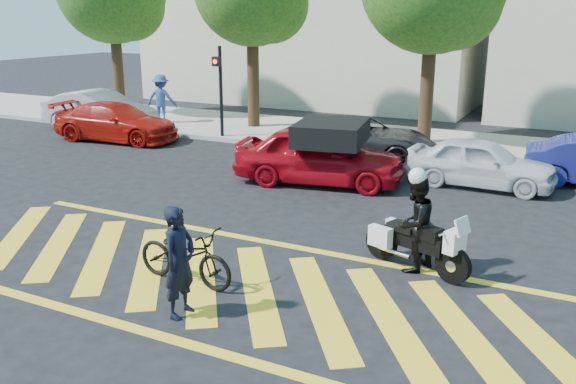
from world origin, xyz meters
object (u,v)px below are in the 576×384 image
at_px(red_convertible, 319,155).
at_px(parked_far_left, 100,111).
at_px(officer_bike, 180,262).
at_px(bicycle, 185,255).
at_px(police_motorcycle, 415,242).
at_px(parked_left, 116,122).
at_px(parked_mid_left, 359,139).
at_px(parked_mid_right, 481,163).
at_px(officer_moto, 415,224).

relative_size(red_convertible, parked_far_left, 0.97).
relative_size(officer_bike, bicycle, 0.91).
distance_m(police_motorcycle, parked_far_left, 15.79).
bearing_deg(police_motorcycle, officer_bike, -109.72).
height_order(officer_bike, bicycle, officer_bike).
distance_m(parked_far_left, parked_left, 2.11).
relative_size(parked_far_left, parked_left, 1.00).
distance_m(police_motorcycle, parked_mid_left, 8.20).
bearing_deg(parked_left, officer_bike, -140.24).
bearing_deg(parked_mid_right, red_convertible, 113.79).
height_order(officer_moto, parked_far_left, officer_moto).
distance_m(officer_bike, parked_mid_left, 10.51).
relative_size(officer_moto, parked_left, 0.38).
distance_m(bicycle, officer_moto, 3.87).
xyz_separation_m(police_motorcycle, officer_moto, (-0.02, -0.01, 0.34)).
height_order(bicycle, police_motorcycle, bicycle).
relative_size(red_convertible, parked_mid_right, 1.18).
bearing_deg(officer_moto, parked_mid_left, -133.50).
bearing_deg(parked_left, police_motorcycle, -123.01).
bearing_deg(officer_moto, parked_far_left, -98.06).
bearing_deg(bicycle, police_motorcycle, -51.87).
bearing_deg(officer_moto, bicycle, -35.43).
relative_size(officer_bike, officer_moto, 1.00).
distance_m(officer_bike, parked_far_left, 15.48).
xyz_separation_m(parked_left, parked_mid_left, (8.47, 1.10, -0.01)).
height_order(officer_bike, parked_far_left, officer_bike).
height_order(officer_bike, police_motorcycle, officer_bike).
relative_size(officer_bike, parked_mid_left, 0.36).
height_order(parked_far_left, parked_mid_left, parked_far_left).
xyz_separation_m(red_convertible, parked_far_left, (-10.29, 2.97, -0.00)).
xyz_separation_m(officer_bike, parked_mid_right, (2.63, 9.05, -0.21)).
relative_size(officer_moto, parked_mid_left, 0.36).
height_order(police_motorcycle, parked_left, parked_left).
distance_m(parked_left, parked_mid_right, 12.27).
bearing_deg(officer_bike, parked_far_left, 46.75).
bearing_deg(parked_left, bicycle, -139.10).
distance_m(officer_moto, red_convertible, 5.70).
relative_size(bicycle, parked_far_left, 0.41).
xyz_separation_m(officer_bike, bicycle, (-0.60, 0.92, -0.35)).
bearing_deg(bicycle, parked_left, 50.10).
bearing_deg(bicycle, parked_mid_right, -18.58).
distance_m(bicycle, parked_left, 12.35).
bearing_deg(parked_mid_left, officer_bike, 179.42).
bearing_deg(police_motorcycle, parked_mid_right, 109.01).
xyz_separation_m(officer_bike, parked_far_left, (-11.43, 10.45, -0.10)).
bearing_deg(police_motorcycle, officer_moto, -125.28).
height_order(red_convertible, parked_mid_left, red_convertible).
distance_m(parked_left, parked_mid_left, 8.55).
height_order(officer_bike, parked_mid_left, officer_bike).
distance_m(parked_far_left, parked_mid_right, 14.13).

